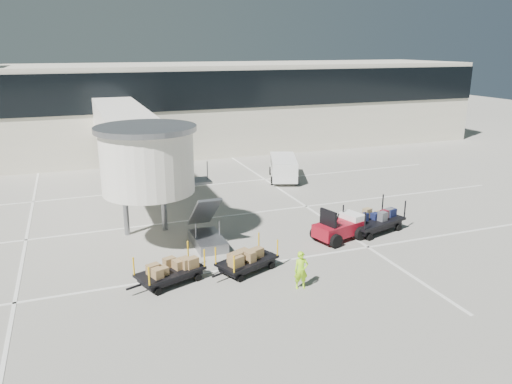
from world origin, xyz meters
The scene contains 10 objects.
ground centered at (0.00, 0.00, 0.00)m, with size 140.00×140.00×0.00m, color #AAA698.
lane_markings centered at (-0.67, 9.33, 0.01)m, with size 40.00×30.00×0.02m.
terminal centered at (-0.35, 29.94, 4.11)m, with size 64.00×12.11×15.20m.
jet_bridge centered at (-3.97, 12.26, 4.28)m, with size 5.70×20.40×6.03m.
baggage_tug centered at (5.18, 3.46, 0.64)m, with size 2.90×2.29×1.75m.
suitcase_cart centered at (7.48, 3.84, 0.59)m, with size 4.21×2.56×1.62m.
box_cart_near centered at (-0.44, 1.57, 0.48)m, with size 3.33×2.29×1.30m.
box_cart_far centered at (-4.02, 1.60, 0.53)m, with size 3.45×2.27×1.34m.
ground_worker centered at (0.98, -0.75, 0.81)m, with size 0.59×0.38×1.61m, color #A0EC18.
minivan centered at (7.32, 15.63, 1.00)m, with size 3.18×4.76×1.67m.
Camera 1 is at (-7.29, -17.57, 9.61)m, focal length 35.00 mm.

